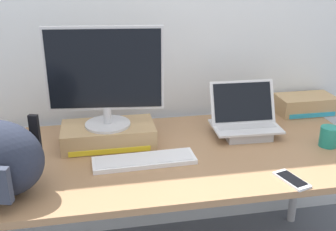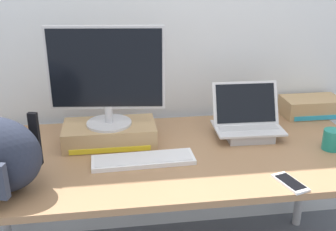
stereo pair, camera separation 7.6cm
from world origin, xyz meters
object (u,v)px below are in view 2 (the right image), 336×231
at_px(external_keyboard, 143,160).
at_px(cell_phone, 290,183).
at_px(open_laptop, 247,126).
at_px(toner_box_cyan, 311,107).
at_px(desktop_monitor, 106,76).
at_px(coffee_mug, 332,140).
at_px(toner_box_yellow, 110,134).

height_order(external_keyboard, cell_phone, external_keyboard).
bearing_deg(open_laptop, cell_phone, -85.25).
xyz_separation_m(cell_phone, toner_box_cyan, (0.42, 0.69, 0.04)).
bearing_deg(cell_phone, desktop_monitor, 129.16).
bearing_deg(toner_box_cyan, external_keyboard, -156.19).
relative_size(coffee_mug, cell_phone, 0.75).
bearing_deg(toner_box_yellow, toner_box_cyan, 10.72).
xyz_separation_m(toner_box_yellow, desktop_monitor, (-0.00, -0.00, 0.29)).
relative_size(cell_phone, toner_box_cyan, 0.52).
height_order(toner_box_yellow, coffee_mug, same).
relative_size(desktop_monitor, open_laptop, 1.56).
xyz_separation_m(desktop_monitor, toner_box_cyan, (1.12, 0.21, -0.28)).
height_order(cell_phone, toner_box_cyan, toner_box_cyan).
distance_m(toner_box_yellow, open_laptop, 0.67).
distance_m(desktop_monitor, open_laptop, 0.73).
distance_m(toner_box_yellow, external_keyboard, 0.26).
bearing_deg(desktop_monitor, toner_box_cyan, 17.79).
height_order(external_keyboard, toner_box_cyan, toner_box_cyan).
height_order(desktop_monitor, cell_phone, desktop_monitor).
xyz_separation_m(toner_box_yellow, open_laptop, (0.67, -0.01, 0.00)).
relative_size(desktop_monitor, cell_phone, 3.14).
relative_size(desktop_monitor, coffee_mug, 4.22).
height_order(coffee_mug, cell_phone, coffee_mug).
bearing_deg(coffee_mug, desktop_monitor, 168.17).
height_order(open_laptop, cell_phone, open_laptop).
height_order(toner_box_yellow, cell_phone, toner_box_yellow).
distance_m(desktop_monitor, cell_phone, 0.91).
bearing_deg(coffee_mug, open_laptop, 149.38).
relative_size(desktop_monitor, external_keyboard, 1.17).
distance_m(open_laptop, coffee_mug, 0.40).
bearing_deg(coffee_mug, toner_box_cyan, 76.16).
bearing_deg(toner_box_cyan, cell_phone, -121.33).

